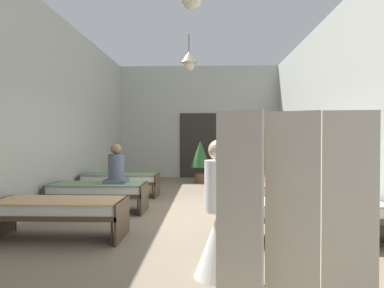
{
  "coord_description": "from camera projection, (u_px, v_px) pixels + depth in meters",
  "views": [
    {
      "loc": [
        0.27,
        -7.13,
        1.49
      ],
      "look_at": [
        0.0,
        -0.16,
        1.37
      ],
      "focal_mm": 33.63,
      "sensor_mm": 36.0,
      "label": 1
    }
  ],
  "objects": [
    {
      "name": "bed_right_row_2",
      "position": [
        271.0,
        180.0,
        8.98
      ],
      "size": [
        1.9,
        0.84,
        0.57
      ],
      "color": "#473828",
      "rests_on": "ground"
    },
    {
      "name": "bed_left_row_0",
      "position": [
        60.0,
        209.0,
        5.33
      ],
      "size": [
        1.9,
        0.84,
        0.57
      ],
      "color": "#473828",
      "rests_on": "ground"
    },
    {
      "name": "patient_seated_primary",
      "position": [
        116.0,
        168.0,
        7.26
      ],
      "size": [
        0.44,
        0.44,
        0.8
      ],
      "color": "#515B70",
      "rests_on": "bed_left_row_1"
    },
    {
      "name": "privacy_screen",
      "position": [
        293.0,
        221.0,
        2.77
      ],
      "size": [
        1.22,
        0.3,
        1.7
      ],
      "rotation": [
        0.0,
        0.0,
        -0.39
      ],
      "color": "#BCB29E",
      "rests_on": "ground"
    },
    {
      "name": "bed_right_row_1",
      "position": [
        288.0,
        191.0,
        7.08
      ],
      "size": [
        1.9,
        0.84,
        0.57
      ],
      "color": "#473828",
      "rests_on": "ground"
    },
    {
      "name": "ground_plane",
      "position": [
        192.0,
        215.0,
        7.16
      ],
      "size": [
        6.49,
        13.24,
        0.1
      ],
      "primitive_type": "cube",
      "color": "#7A6B56"
    },
    {
      "name": "room_shell",
      "position": [
        194.0,
        112.0,
        8.43
      ],
      "size": [
        6.29,
        12.84,
        4.18
      ],
      "color": "#B2B7AD",
      "rests_on": "ground"
    },
    {
      "name": "patient_seated_secondary",
      "position": [
        257.0,
        163.0,
        8.98
      ],
      "size": [
        0.44,
        0.44,
        0.8
      ],
      "color": "slate",
      "rests_on": "bed_right_row_2"
    },
    {
      "name": "bed_left_row_2",
      "position": [
        121.0,
        179.0,
        9.12
      ],
      "size": [
        1.9,
        0.84,
        0.57
      ],
      "color": "#473828",
      "rests_on": "ground"
    },
    {
      "name": "nurse_near_aisle",
      "position": [
        218.0,
        228.0,
        3.84
      ],
      "size": [
        0.52,
        0.52,
        1.49
      ],
      "rotation": [
        0.0,
        0.0,
        2.79
      ],
      "color": "white",
      "rests_on": "ground"
    },
    {
      "name": "bed_left_row_1",
      "position": [
        98.0,
        190.0,
        7.22
      ],
      "size": [
        1.9,
        0.84,
        0.57
      ],
      "color": "#473828",
      "rests_on": "ground"
    },
    {
      "name": "bed_right_row_0",
      "position": [
        318.0,
        211.0,
        5.18
      ],
      "size": [
        1.9,
        0.84,
        0.57
      ],
      "color": "#473828",
      "rests_on": "ground"
    },
    {
      "name": "potted_plant",
      "position": [
        200.0,
        156.0,
        11.93
      ],
      "size": [
        0.66,
        0.66,
        1.39
      ],
      "color": "brown",
      "rests_on": "ground"
    }
  ]
}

